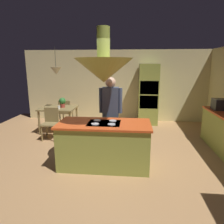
# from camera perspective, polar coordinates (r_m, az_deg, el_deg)

# --- Properties ---
(ground) EXTENTS (8.16, 8.16, 0.00)m
(ground) POSITION_cam_1_polar(r_m,az_deg,el_deg) (4.64, -1.75, -13.22)
(ground) COLOR #AD7F51
(wall_back) EXTENTS (6.80, 0.10, 2.55)m
(wall_back) POSITION_cam_1_polar(r_m,az_deg,el_deg) (7.64, 1.46, 7.17)
(wall_back) COLOR beige
(wall_back) RESTS_ON ground
(kitchen_island) EXTENTS (1.85, 0.88, 0.93)m
(kitchen_island) POSITION_cam_1_polar(r_m,az_deg,el_deg) (4.27, -2.13, -8.86)
(kitchen_island) COLOR #939E42
(kitchen_island) RESTS_ON ground
(oven_tower) EXTENTS (0.66, 0.62, 2.06)m
(oven_tower) POSITION_cam_1_polar(r_m,az_deg,el_deg) (7.27, 9.93, 4.75)
(oven_tower) COLOR #939E42
(oven_tower) RESTS_ON ground
(dining_table) EXTENTS (1.06, 0.87, 0.76)m
(dining_table) POSITION_cam_1_polar(r_m,az_deg,el_deg) (6.58, -14.50, 0.35)
(dining_table) COLOR olive
(dining_table) RESTS_ON ground
(person_at_island) EXTENTS (0.53, 0.24, 1.77)m
(person_at_island) POSITION_cam_1_polar(r_m,az_deg,el_deg) (4.78, -0.37, 0.61)
(person_at_island) COLOR tan
(person_at_island) RESTS_ON ground
(range_hood) EXTENTS (1.10, 1.10, 1.00)m
(range_hood) POSITION_cam_1_polar(r_m,az_deg,el_deg) (3.97, -2.32, 11.76)
(range_hood) COLOR #939E42
(pendant_light_over_table) EXTENTS (0.32, 0.32, 0.82)m
(pendant_light_over_table) POSITION_cam_1_polar(r_m,az_deg,el_deg) (6.43, -15.11, 10.88)
(pendant_light_over_table) COLOR beige
(chair_facing_island) EXTENTS (0.40, 0.40, 0.87)m
(chair_facing_island) POSITION_cam_1_polar(r_m,az_deg,el_deg) (6.02, -16.52, -2.44)
(chair_facing_island) COLOR olive
(chair_facing_island) RESTS_ON ground
(chair_by_back_wall) EXTENTS (0.40, 0.40, 0.87)m
(chair_by_back_wall) POSITION_cam_1_polar(r_m,az_deg,el_deg) (7.22, -12.68, 0.31)
(chair_by_back_wall) COLOR olive
(chair_by_back_wall) RESTS_ON ground
(potted_plant_on_table) EXTENTS (0.20, 0.20, 0.30)m
(potted_plant_on_table) POSITION_cam_1_polar(r_m,az_deg,el_deg) (6.50, -13.47, 2.70)
(potted_plant_on_table) COLOR #99382D
(potted_plant_on_table) RESTS_ON dining_table
(cup_on_table) EXTENTS (0.07, 0.07, 0.09)m
(cup_on_table) POSITION_cam_1_polar(r_m,az_deg,el_deg) (6.32, -14.41, 1.21)
(cup_on_table) COLOR white
(cup_on_table) RESTS_ON dining_table
(microwave_on_counter) EXTENTS (0.46, 0.36, 0.28)m
(microwave_on_counter) POSITION_cam_1_polar(r_m,az_deg,el_deg) (5.98, 28.10, 1.85)
(microwave_on_counter) COLOR #232326
(microwave_on_counter) RESTS_ON counter_run_right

